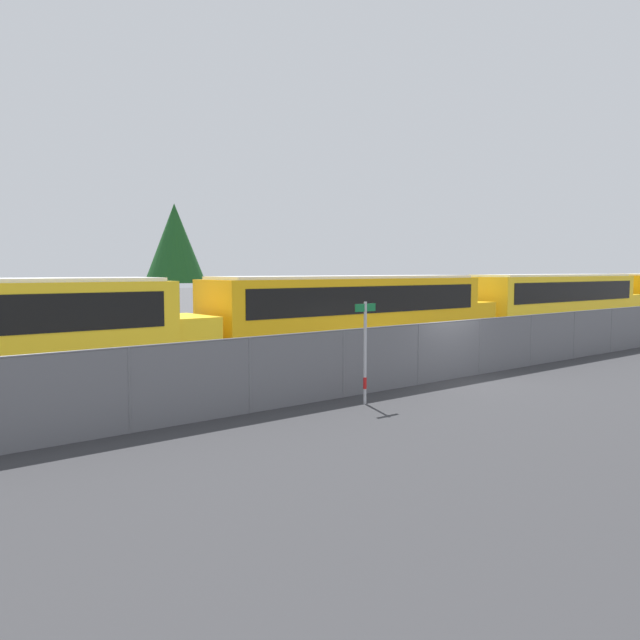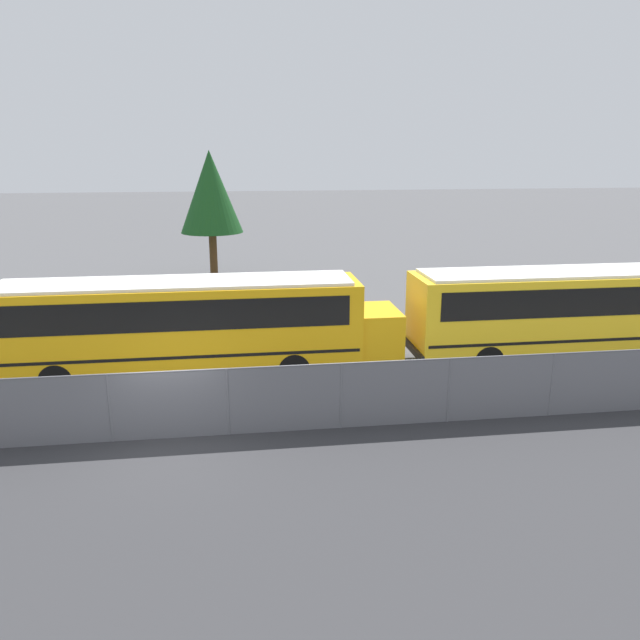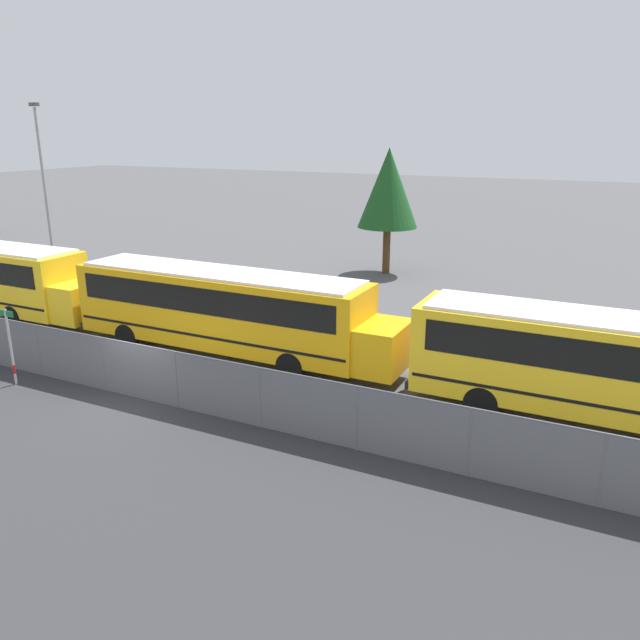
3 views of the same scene
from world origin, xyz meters
The scene contains 6 objects.
ground_plane centered at (0.00, 0.00, 0.00)m, with size 200.00×200.00×0.00m, color #4C4C4F.
road_strip centered at (0.00, -6.00, 0.00)m, with size 115.06×12.00×0.01m.
fence centered at (0.00, 0.00, 0.95)m, with size 81.13×0.07×1.87m.
school_bus_2 centered at (0.21, 4.58, 1.95)m, with size 13.31×2.52×3.27m.
school_bus_3 centered at (14.02, 4.52, 1.95)m, with size 13.31×2.52×3.27m.
tree_1 centered at (0.60, 20.67, 4.99)m, with size 3.50×3.50×7.30m.
Camera 2 is at (1.81, -15.36, 7.33)m, focal length 35.00 mm.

